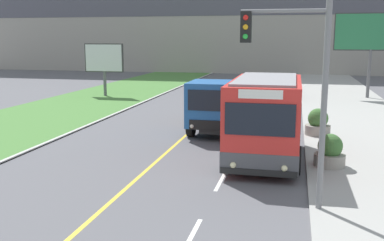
# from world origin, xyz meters

# --- Properties ---
(city_bus) EXTENTS (2.65, 5.85, 3.15)m
(city_bus) POSITION_xyz_m (3.96, 15.07, 1.59)
(city_bus) COLOR red
(city_bus) RESTS_ON ground_plane
(dump_truck) EXTENTS (2.59, 6.63, 2.60)m
(dump_truck) POSITION_xyz_m (1.43, 19.61, 1.31)
(dump_truck) COLOR black
(dump_truck) RESTS_ON ground_plane
(car_distant) EXTENTS (1.80, 4.30, 1.45)m
(car_distant) POSITION_xyz_m (3.87, 33.29, 0.69)
(car_distant) COLOR black
(car_distant) RESTS_ON ground_plane
(traffic_light_mast) EXTENTS (2.28, 0.32, 5.68)m
(traffic_light_mast) POSITION_xyz_m (5.07, 10.29, 3.62)
(traffic_light_mast) COLOR slate
(traffic_light_mast) RESTS_ON ground_plane
(billboard_large) EXTENTS (5.42, 0.24, 6.43)m
(billboard_large) POSITION_xyz_m (10.44, 34.56, 4.84)
(billboard_large) COLOR #59595B
(billboard_large) RESTS_ON ground_plane
(billboard_small) EXTENTS (3.19, 0.24, 4.15)m
(billboard_small) POSITION_xyz_m (-9.77, 31.57, 2.89)
(billboard_small) COLOR #59595B
(billboard_small) RESTS_ON ground_plane
(planter_round_near) EXTENTS (1.09, 1.09, 1.17)m
(planter_round_near) POSITION_xyz_m (6.30, 14.55, 0.59)
(planter_round_near) COLOR gray
(planter_round_near) RESTS_ON sidewalk_right
(planter_round_second) EXTENTS (1.18, 1.18, 1.26)m
(planter_round_second) POSITION_xyz_m (6.12, 19.90, 0.63)
(planter_round_second) COLOR gray
(planter_round_second) RESTS_ON sidewalk_right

